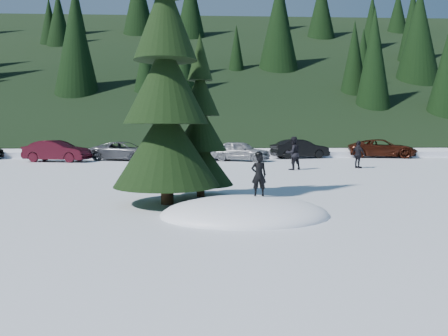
{
  "coord_description": "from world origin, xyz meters",
  "views": [
    {
      "loc": [
        -1.06,
        -11.35,
        2.31
      ],
      "look_at": [
        -0.48,
        1.69,
        1.1
      ],
      "focal_mm": 35.0,
      "sensor_mm": 36.0,
      "label": 1
    }
  ],
  "objects_px": {
    "spruce_tall": "(166,93)",
    "car_6": "(382,148)",
    "adult_1": "(358,154)",
    "adult_0": "(293,153)",
    "car_2": "(125,151)",
    "child_skier": "(259,175)",
    "car_1": "(57,151)",
    "car_4": "(240,151)",
    "car_3": "(195,149)",
    "car_5": "(300,149)",
    "spruce_short": "(200,134)"
  },
  "relations": [
    {
      "from": "spruce_tall",
      "to": "car_5",
      "type": "distance_m",
      "value": 21.43
    },
    {
      "from": "spruce_tall",
      "to": "car_1",
      "type": "distance_m",
      "value": 19.28
    },
    {
      "from": "spruce_tall",
      "to": "car_3",
      "type": "height_order",
      "value": "spruce_tall"
    },
    {
      "from": "car_2",
      "to": "car_6",
      "type": "xyz_separation_m",
      "value": [
        19.45,
        2.03,
        0.05
      ]
    },
    {
      "from": "adult_1",
      "to": "car_4",
      "type": "relative_size",
      "value": 0.38
    },
    {
      "from": "car_1",
      "to": "car_5",
      "type": "relative_size",
      "value": 1.01
    },
    {
      "from": "car_2",
      "to": "car_3",
      "type": "bearing_deg",
      "value": -63.27
    },
    {
      "from": "adult_0",
      "to": "car_3",
      "type": "height_order",
      "value": "adult_0"
    },
    {
      "from": "spruce_short",
      "to": "child_skier",
      "type": "height_order",
      "value": "spruce_short"
    },
    {
      "from": "adult_1",
      "to": "car_1",
      "type": "height_order",
      "value": "adult_1"
    },
    {
      "from": "spruce_tall",
      "to": "car_6",
      "type": "distance_m",
      "value": 25.17
    },
    {
      "from": "adult_1",
      "to": "car_6",
      "type": "height_order",
      "value": "adult_1"
    },
    {
      "from": "child_skier",
      "to": "car_5",
      "type": "bearing_deg",
      "value": -108.51
    },
    {
      "from": "car_1",
      "to": "car_3",
      "type": "distance_m",
      "value": 9.51
    },
    {
      "from": "adult_0",
      "to": "car_5",
      "type": "height_order",
      "value": "adult_0"
    },
    {
      "from": "car_5",
      "to": "car_3",
      "type": "bearing_deg",
      "value": 81.48
    },
    {
      "from": "spruce_tall",
      "to": "car_3",
      "type": "relative_size",
      "value": 1.7
    },
    {
      "from": "spruce_tall",
      "to": "car_5",
      "type": "xyz_separation_m",
      "value": [
        8.35,
        19.56,
        -2.6
      ]
    },
    {
      "from": "car_6",
      "to": "car_1",
      "type": "bearing_deg",
      "value": 111.19
    },
    {
      "from": "adult_0",
      "to": "car_6",
      "type": "height_order",
      "value": "adult_0"
    },
    {
      "from": "spruce_tall",
      "to": "adult_0",
      "type": "bearing_deg",
      "value": 60.41
    },
    {
      "from": "car_2",
      "to": "car_6",
      "type": "relative_size",
      "value": 0.93
    },
    {
      "from": "car_2",
      "to": "car_4",
      "type": "distance_m",
      "value": 8.21
    },
    {
      "from": "spruce_short",
      "to": "car_6",
      "type": "distance_m",
      "value": 23.36
    },
    {
      "from": "car_4",
      "to": "child_skier",
      "type": "bearing_deg",
      "value": -159.87
    },
    {
      "from": "child_skier",
      "to": "car_1",
      "type": "distance_m",
      "value": 21.78
    },
    {
      "from": "car_3",
      "to": "adult_0",
      "type": "bearing_deg",
      "value": -128.67
    },
    {
      "from": "car_6",
      "to": "spruce_tall",
      "type": "bearing_deg",
      "value": 156.99
    },
    {
      "from": "car_3",
      "to": "car_4",
      "type": "bearing_deg",
      "value": -102.14
    },
    {
      "from": "child_skier",
      "to": "adult_0",
      "type": "relative_size",
      "value": 0.62
    },
    {
      "from": "child_skier",
      "to": "car_5",
      "type": "distance_m",
      "value": 21.93
    },
    {
      "from": "adult_1",
      "to": "car_5",
      "type": "relative_size",
      "value": 0.36
    },
    {
      "from": "car_6",
      "to": "car_4",
      "type": "bearing_deg",
      "value": 118.85
    },
    {
      "from": "adult_0",
      "to": "car_5",
      "type": "relative_size",
      "value": 0.42
    },
    {
      "from": "car_4",
      "to": "car_6",
      "type": "height_order",
      "value": "car_6"
    },
    {
      "from": "child_skier",
      "to": "car_1",
      "type": "bearing_deg",
      "value": -61.51
    },
    {
      "from": "adult_1",
      "to": "adult_0",
      "type": "bearing_deg",
      "value": 75.86
    },
    {
      "from": "car_1",
      "to": "adult_1",
      "type": "bearing_deg",
      "value": -95.21
    },
    {
      "from": "car_3",
      "to": "car_6",
      "type": "height_order",
      "value": "car_3"
    },
    {
      "from": "car_1",
      "to": "car_2",
      "type": "height_order",
      "value": "car_1"
    },
    {
      "from": "car_6",
      "to": "adult_1",
      "type": "bearing_deg",
      "value": 163.82
    },
    {
      "from": "car_6",
      "to": "spruce_short",
      "type": "bearing_deg",
      "value": 156.91
    },
    {
      "from": "car_3",
      "to": "car_5",
      "type": "bearing_deg",
      "value": -67.15
    },
    {
      "from": "spruce_short",
      "to": "adult_0",
      "type": "distance_m",
      "value": 10.47
    },
    {
      "from": "adult_1",
      "to": "car_5",
      "type": "bearing_deg",
      "value": -14.92
    },
    {
      "from": "spruce_tall",
      "to": "car_6",
      "type": "height_order",
      "value": "spruce_tall"
    },
    {
      "from": "adult_0",
      "to": "car_2",
      "type": "xyz_separation_m",
      "value": [
        -10.51,
        7.53,
        -0.25
      ]
    },
    {
      "from": "adult_1",
      "to": "car_6",
      "type": "relative_size",
      "value": 0.31
    },
    {
      "from": "adult_1",
      "to": "car_4",
      "type": "height_order",
      "value": "adult_1"
    },
    {
      "from": "car_4",
      "to": "car_5",
      "type": "height_order",
      "value": "car_5"
    }
  ]
}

